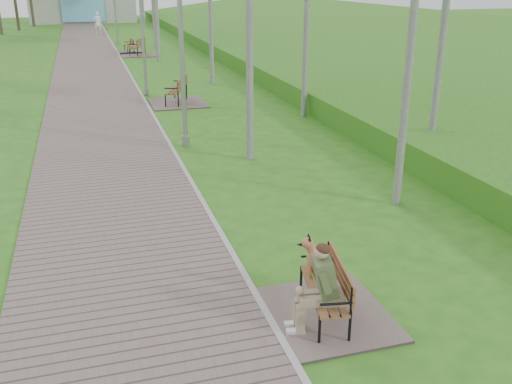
% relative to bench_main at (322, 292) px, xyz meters
% --- Properties ---
extents(ground, '(120.00, 120.00, 0.00)m').
position_rel_bench_main_xyz_m(ground, '(-0.69, 4.94, -0.40)').
color(ground, '#2D621B').
rests_on(ground, ground).
extents(walkway, '(3.50, 67.00, 0.04)m').
position_rel_bench_main_xyz_m(walkway, '(-2.44, 26.44, -0.38)').
color(walkway, '#75625E').
rests_on(walkway, ground).
extents(kerb, '(0.10, 67.00, 0.05)m').
position_rel_bench_main_xyz_m(kerb, '(-0.69, 26.44, -0.38)').
color(kerb, '#999993').
rests_on(kerb, ground).
extents(embankment, '(14.00, 70.00, 1.60)m').
position_rel_bench_main_xyz_m(embankment, '(11.31, 24.94, -0.40)').
color(embankment, '#499225').
rests_on(embankment, ground).
extents(building_north, '(10.00, 5.20, 4.00)m').
position_rel_bench_main_xyz_m(building_north, '(-2.19, 55.91, 1.59)').
color(building_north, '#9E9E99').
rests_on(building_north, ground).
extents(bench_main, '(1.66, 1.85, 1.45)m').
position_rel_bench_main_xyz_m(bench_main, '(0.00, 0.00, 0.00)').
color(bench_main, '#75625E').
rests_on(bench_main, ground).
extents(bench_second, '(1.96, 2.18, 1.20)m').
position_rel_bench_main_xyz_m(bench_second, '(0.38, 14.45, -0.18)').
color(bench_second, '#75625E').
rests_on(bench_second, ground).
extents(bench_third, '(1.99, 2.21, 1.22)m').
position_rel_bench_main_xyz_m(bench_third, '(0.38, 28.51, -0.17)').
color(bench_third, '#75625E').
rests_on(bench_third, ground).
extents(bench_far, '(1.62, 1.80, 0.99)m').
position_rel_bench_main_xyz_m(bench_far, '(0.02, 29.96, -0.22)').
color(bench_far, '#75625E').
rests_on(bench_far, ground).
extents(lamp_post_near, '(0.21, 0.21, 5.51)m').
position_rel_bench_main_xyz_m(lamp_post_near, '(-0.29, 8.78, 2.17)').
color(lamp_post_near, gray).
rests_on(lamp_post_near, ground).
extents(lamp_post_second, '(0.18, 0.18, 4.65)m').
position_rel_bench_main_xyz_m(lamp_post_second, '(-0.50, 16.32, 1.77)').
color(lamp_post_second, gray).
rests_on(lamp_post_second, ground).
extents(lamp_post_third, '(0.21, 0.21, 5.40)m').
position_rel_bench_main_xyz_m(lamp_post_third, '(-0.36, 34.48, 2.12)').
color(lamp_post_third, gray).
rests_on(lamp_post_third, ground).
extents(lamp_post_far, '(0.19, 0.19, 4.89)m').
position_rel_bench_main_xyz_m(lamp_post_far, '(-0.49, 45.90, 1.88)').
color(lamp_post_far, gray).
rests_on(lamp_post_far, ground).
extents(pedestrian_near, '(0.67, 0.48, 1.71)m').
position_rel_bench_main_xyz_m(pedestrian_near, '(-1.30, 42.72, 0.45)').
color(pedestrian_near, white).
rests_on(pedestrian_near, ground).
extents(pedestrian_far, '(0.91, 0.78, 1.63)m').
position_rel_bench_main_xyz_m(pedestrian_far, '(-3.46, 54.17, 0.41)').
color(pedestrian_far, gray).
rests_on(pedestrian_far, ground).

